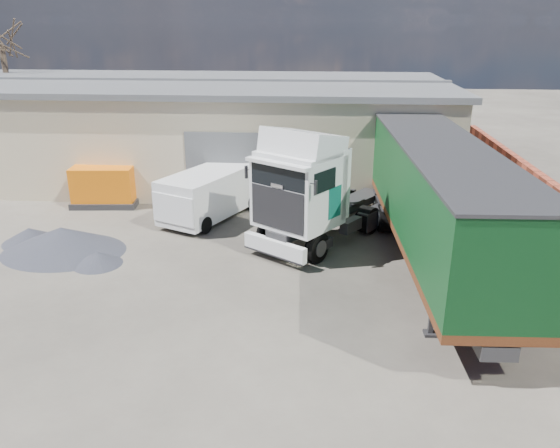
# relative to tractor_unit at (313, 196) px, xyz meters

# --- Properties ---
(ground) EXTENTS (120.00, 120.00, 0.00)m
(ground) POSITION_rel_tractor_unit_xyz_m (-2.11, -5.52, -2.04)
(ground) COLOR black
(ground) RESTS_ON ground
(warehouse) EXTENTS (30.60, 12.60, 5.42)m
(warehouse) POSITION_rel_tractor_unit_xyz_m (-8.11, 10.48, 0.63)
(warehouse) COLOR #B9A98E
(warehouse) RESTS_ON ground
(brick_boundary_wall) EXTENTS (0.35, 26.00, 2.50)m
(brick_boundary_wall) POSITION_rel_tractor_unit_xyz_m (9.39, 0.48, -0.79)
(brick_boundary_wall) COLOR #973C26
(brick_boundary_wall) RESTS_ON ground
(tractor_unit) EXTENTS (6.28, 7.36, 4.84)m
(tractor_unit) POSITION_rel_tractor_unit_xyz_m (0.00, 0.00, 0.00)
(tractor_unit) COLOR black
(tractor_unit) RESTS_ON ground
(box_trailer) EXTENTS (3.42, 13.80, 4.55)m
(box_trailer) POSITION_rel_tractor_unit_xyz_m (4.38, -2.08, 0.74)
(box_trailer) COLOR #2D2D30
(box_trailer) RESTS_ON ground
(panel_van) EXTENTS (4.16, 5.68, 2.16)m
(panel_van) POSITION_rel_tractor_unit_xyz_m (-4.74, 2.66, -0.92)
(panel_van) COLOR black
(panel_van) RESTS_ON ground
(orange_skip) EXTENTS (3.23, 2.17, 1.93)m
(orange_skip) POSITION_rel_tractor_unit_xyz_m (-10.11, 4.28, -1.20)
(orange_skip) COLOR #2D2D30
(orange_skip) RESTS_ON ground
(gravel_heap) EXTENTS (5.64, 4.96, 1.01)m
(gravel_heap) POSITION_rel_tractor_unit_xyz_m (-9.71, -1.50, -1.57)
(gravel_heap) COLOR black
(gravel_heap) RESTS_ON ground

